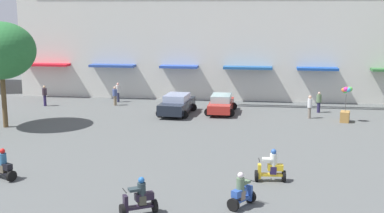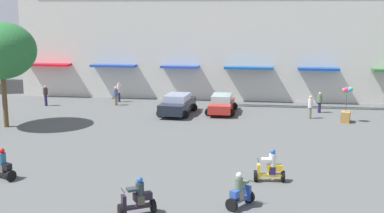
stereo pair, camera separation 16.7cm
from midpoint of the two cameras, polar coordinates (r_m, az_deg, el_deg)
ground_plane at (r=26.60m, az=5.38°, el=-5.93°), size 128.00×128.00×0.00m
colonial_building at (r=48.94m, az=6.91°, el=11.98°), size 40.79×17.90×20.45m
plaza_tree_0 at (r=34.92m, az=-20.86°, el=5.98°), size 4.46×4.81×6.99m
parked_car_0 at (r=37.31m, az=-1.55°, el=0.27°), size 2.70×4.60×1.53m
parked_car_1 at (r=37.83m, az=3.55°, el=0.32°), size 2.31×4.20×1.42m
scooter_rider_0 at (r=19.45m, az=-6.00°, el=-10.48°), size 1.49×1.17×1.50m
scooter_rider_1 at (r=24.82m, az=-20.74°, el=-6.41°), size 1.53×1.08×1.49m
scooter_rider_2 at (r=23.15m, az=9.13°, el=-7.00°), size 1.43×0.63×1.54m
scooter_rider_3 at (r=20.14m, az=5.76°, el=-9.78°), size 1.15×1.39×1.47m
pedestrian_0 at (r=36.82m, az=13.51°, el=0.12°), size 0.45×0.45×1.68m
pedestrian_1 at (r=39.10m, az=14.51°, el=0.60°), size 0.50×0.50×1.59m
pedestrian_2 at (r=41.28m, az=-8.60°, el=1.34°), size 0.45×0.45×1.57m
pedestrian_3 at (r=42.71m, az=-8.25°, el=1.76°), size 0.48×0.48×1.65m
pedestrian_4 at (r=42.25m, az=-16.29°, el=1.34°), size 0.52×0.52×1.68m
balloon_vendor_cart at (r=36.30m, az=17.33°, el=-0.12°), size 0.80×1.01×2.50m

